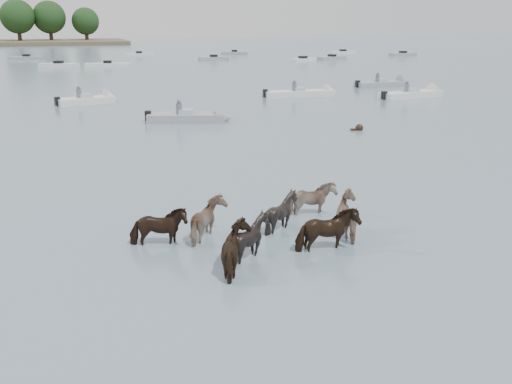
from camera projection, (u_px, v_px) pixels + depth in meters
name	position (u px, v px, depth m)	size (l,w,h in m)	color
ground	(325.00, 228.00, 16.09)	(400.00, 400.00, 0.00)	#4C5D6D
pony_herd	(270.00, 227.00, 14.95)	(6.83, 4.21, 1.38)	black
swimming_pony	(358.00, 128.00, 30.60)	(0.72, 0.44, 0.44)	black
motorboat_a	(95.00, 100.00, 40.71)	(4.69, 2.72, 1.92)	silver
motorboat_b	(198.00, 118.00, 33.29)	(5.20, 2.92, 1.92)	gray
motorboat_c	(308.00, 93.00, 44.51)	(6.23, 2.11, 1.92)	silver
motorboat_d	(418.00, 94.00, 44.14)	(6.20, 2.71, 1.92)	silver
motorboat_e	(388.00, 84.00, 51.31)	(5.43, 1.64, 1.92)	gray
distant_flotilla	(117.00, 60.00, 83.99)	(102.46, 28.98, 0.93)	silver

